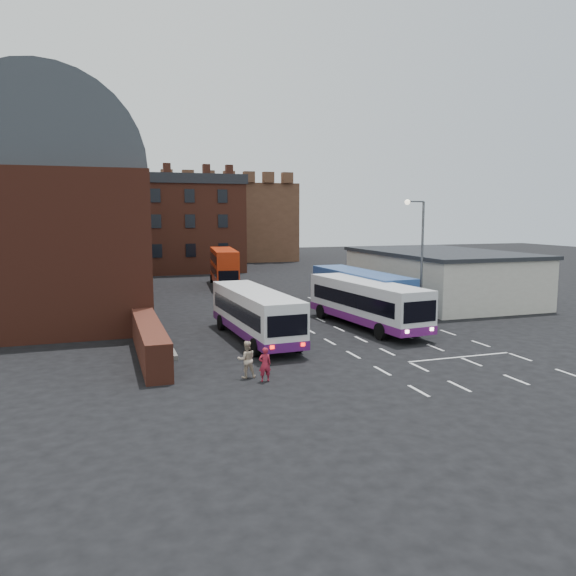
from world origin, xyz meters
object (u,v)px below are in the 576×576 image
object	(u,v)px
bus_white_inbound	(366,300)
street_lamp	(419,248)
bus_white_outbound	(255,311)
pedestrian_beige	(247,359)
pedestrian_red	(265,364)
bus_red_double	(224,267)
bus_blue	(360,289)

from	to	relation	value
bus_white_inbound	street_lamp	size ratio (longest dim) A/B	1.35
bus_white_outbound	street_lamp	size ratio (longest dim) A/B	1.29
bus_white_outbound	pedestrian_beige	size ratio (longest dim) A/B	6.35
pedestrian_red	pedestrian_beige	world-z (taller)	pedestrian_beige
street_lamp	bus_red_double	bearing A→B (deg)	111.14
bus_blue	street_lamp	distance (m)	5.60
bus_white_inbound	bus_blue	world-z (taller)	bus_blue
bus_blue	pedestrian_beige	world-z (taller)	bus_blue
bus_white_inbound	pedestrian_beige	xyz separation A→B (m)	(-10.25, -8.57, -0.93)
bus_red_double	pedestrian_red	distance (m)	33.48
bus_red_double	street_lamp	size ratio (longest dim) A/B	1.16
bus_blue	bus_red_double	xyz separation A→B (m)	(-6.22, 18.81, 0.16)
bus_blue	street_lamp	xyz separation A→B (m)	(2.54, -3.86, 3.17)
bus_white_inbound	bus_blue	bearing A→B (deg)	-117.02
bus_red_double	pedestrian_beige	xyz separation A→B (m)	(-5.90, -32.23, -1.16)
bus_blue	pedestrian_beige	size ratio (longest dim) A/B	6.83
bus_white_outbound	pedestrian_beige	xyz separation A→B (m)	(-2.40, -7.36, -0.87)
street_lamp	pedestrian_red	xyz separation A→B (m)	(-14.05, -10.37, -4.26)
bus_red_double	pedestrian_red	world-z (taller)	bus_red_double
bus_white_outbound	pedestrian_red	size ratio (longest dim) A/B	7.01
bus_white_inbound	bus_red_double	world-z (taller)	bus_red_double
bus_blue	bus_white_outbound	bearing A→B (deg)	29.59
pedestrian_red	street_lamp	bearing A→B (deg)	-142.07
bus_red_double	bus_white_inbound	bearing A→B (deg)	107.45
bus_red_double	street_lamp	world-z (taller)	street_lamp
bus_white_inbound	pedestrian_beige	size ratio (longest dim) A/B	6.64
bus_white_outbound	bus_red_double	size ratio (longest dim) A/B	1.12
bus_white_inbound	bus_red_double	distance (m)	24.06
bus_white_outbound	pedestrian_red	distance (m)	8.41
bus_white_outbound	street_lamp	world-z (taller)	street_lamp
pedestrian_beige	bus_white_outbound	bearing A→B (deg)	-105.08
bus_white_outbound	bus_blue	world-z (taller)	bus_blue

